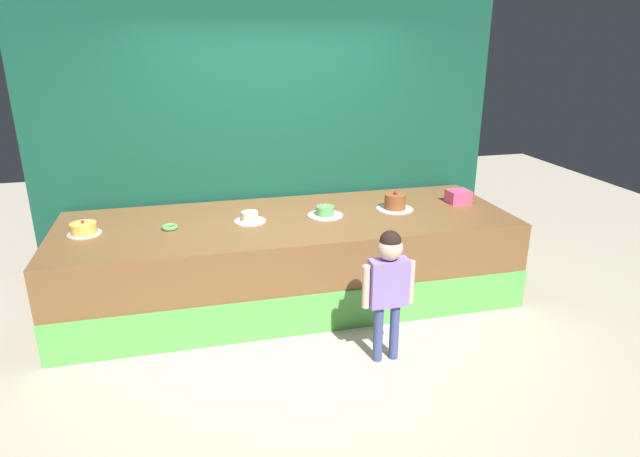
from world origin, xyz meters
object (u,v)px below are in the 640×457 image
(child_figure, at_px, (389,279))
(cake_far_right, at_px, (395,203))
(cake_center_right, at_px, (325,212))
(donut, at_px, (170,227))
(cake_center_left, at_px, (250,218))
(cake_far_left, at_px, (84,229))
(pink_box, at_px, (458,196))

(child_figure, distance_m, cake_far_right, 1.35)
(cake_center_right, xyz_separation_m, cake_far_right, (0.69, 0.03, 0.03))
(donut, distance_m, cake_center_left, 0.69)
(cake_far_left, distance_m, cake_center_left, 1.38)
(child_figure, xyz_separation_m, cake_far_right, (0.52, 1.23, 0.18))
(pink_box, height_order, cake_center_right, same)
(donut, relative_size, cake_far_left, 0.51)
(cake_center_left, bearing_deg, cake_far_left, 179.58)
(pink_box, xyz_separation_m, cake_center_right, (-1.38, -0.09, -0.03))
(pink_box, height_order, donut, pink_box)
(child_figure, height_order, cake_center_right, child_figure)
(donut, xyz_separation_m, cake_far_left, (-0.69, 0.04, 0.03))
(pink_box, bearing_deg, child_figure, -133.29)
(child_figure, height_order, cake_far_left, child_figure)
(cake_center_left, xyz_separation_m, cake_center_right, (0.69, -0.00, -0.00))
(child_figure, xyz_separation_m, cake_center_left, (-0.85, 1.21, 0.15))
(cake_far_left, bearing_deg, cake_center_right, -0.39)
(cake_center_right, bearing_deg, cake_center_left, 179.67)
(cake_far_left, height_order, cake_far_right, cake_far_right)
(child_figure, distance_m, cake_far_left, 2.54)
(child_figure, bearing_deg, cake_far_left, 151.37)
(pink_box, relative_size, cake_far_left, 0.77)
(donut, distance_m, cake_far_left, 0.69)
(donut, height_order, cake_far_left, cake_far_left)
(child_figure, relative_size, pink_box, 4.96)
(donut, bearing_deg, pink_box, 2.30)
(donut, bearing_deg, cake_center_right, 1.05)
(cake_far_right, bearing_deg, pink_box, 4.94)
(child_figure, height_order, donut, child_figure)
(donut, relative_size, cake_center_right, 0.42)
(donut, distance_m, cake_center_right, 1.38)
(cake_center_left, bearing_deg, donut, -177.58)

